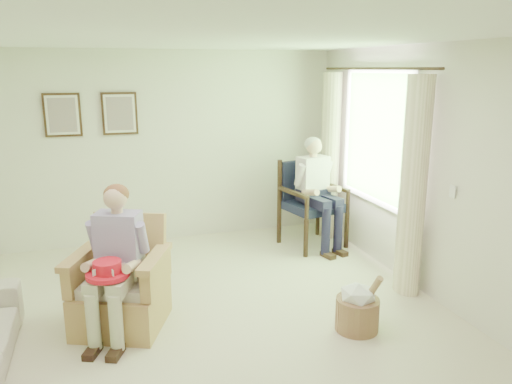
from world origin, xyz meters
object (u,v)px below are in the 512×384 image
person_wicker (118,251)px  person_dark (316,184)px  hatbox (358,307)px  wicker_armchair (121,293)px  red_hat (107,271)px  wood_armchair (310,199)px

person_wicker → person_dark: bearing=53.2°
person_wicker → hatbox: (2.06, -0.62, -0.55)m
wicker_armchair → hatbox: wicker_armchair is taller
wicker_armchair → red_hat: bearing=-84.6°
wood_armchair → hatbox: wood_armchair is taller
hatbox → person_wicker: bearing=163.2°
wicker_armchair → red_hat: size_ratio=2.77×
wicker_armchair → person_dark: bearing=51.0°
red_hat → hatbox: (2.16, -0.44, -0.46)m
red_hat → hatbox: bearing=-11.4°
person_wicker → wicker_armchair: bearing=112.9°
wood_armchair → red_hat: wood_armchair is taller
wicker_armchair → hatbox: 2.20m
wood_armchair → hatbox: size_ratio=1.94×
wood_armchair → person_wicker: (-2.59, -1.70, 0.16)m
wicker_armchair → person_dark: size_ratio=0.70×
wood_armchair → red_hat: size_ratio=3.10×
person_dark → red_hat: person_dark is taller
person_wicker → wood_armchair: bearing=56.2°
person_wicker → red_hat: (-0.10, -0.19, -0.09)m
wicker_armchair → person_wicker: bearing=-67.1°
wood_armchair → person_wicker: size_ratio=0.85×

